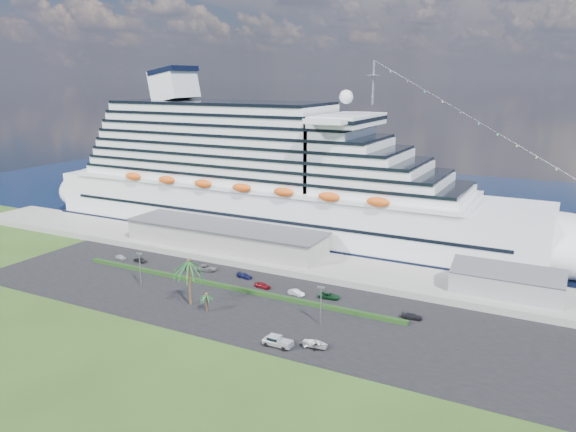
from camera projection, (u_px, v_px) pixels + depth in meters
The scene contains 22 objects.
ground at pixel (218, 321), 117.26m from camera, with size 420.00×420.00×0.00m, color #2D4818.
asphalt_lot at pixel (245, 302), 126.70m from camera, with size 140.00×38.00×0.12m, color black.
wharf at pixel (302, 262), 151.44m from camera, with size 240.00×20.00×1.80m, color gray.
water at pixel (399, 202), 229.05m from camera, with size 420.00×160.00×0.02m, color #0A1A31.
cruise_ship at pixel (275, 183), 177.96m from camera, with size 191.00×38.00×54.00m.
terminal_building at pixel (224, 236), 161.70m from camera, with size 61.00×15.00×6.30m.
port_shed at pixel (508, 282), 127.20m from camera, with size 24.00×12.31×7.37m.
hedge at pixel (228, 287), 134.48m from camera, with size 88.00×1.10×0.90m, color black.
lamp_post_left at pixel (140, 265), 135.45m from camera, with size 1.60×0.35×8.27m.
lamp_post_right at pixel (321, 301), 113.85m from camera, with size 1.60×0.35×8.27m.
palm_tall at pixel (189, 266), 122.98m from camera, with size 8.82×8.82×11.13m.
palm_short at pixel (206, 296), 120.55m from camera, with size 3.53×3.53×4.56m.
parked_car_0 at pixel (121, 257), 156.13m from camera, with size 1.45×3.60×1.23m, color silver.
parked_car_1 at pixel (140, 260), 153.56m from camera, with size 1.32×3.77×1.24m, color black.
parked_car_2 at pixel (206, 268), 146.82m from camera, with size 2.58×5.59×1.55m, color gray.
parked_car_3 at pixel (244, 276), 141.58m from camera, with size 1.74×4.29×1.24m, color #131745.
parked_car_4 at pixel (263, 285), 134.92m from camera, with size 1.65×4.10×1.40m, color maroon.
parked_car_5 at pixel (296, 293), 130.37m from camera, with size 1.40×4.01×1.32m, color silver.
parked_car_6 at pixel (329, 296), 128.45m from camera, with size 2.26×4.89×1.36m, color #0D3719.
parked_car_7 at pixel (412, 316), 117.60m from camera, with size 1.77×4.35×1.26m, color black.
pickup_truck at pixel (277, 341), 105.37m from camera, with size 5.85×2.34×2.06m.
boat_trailer at pixel (315, 343), 104.66m from camera, with size 5.71×4.08×1.59m.
Camera 1 is at (63.38, -89.33, 49.48)m, focal length 35.00 mm.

